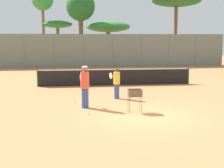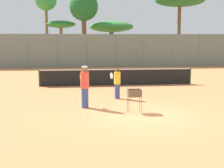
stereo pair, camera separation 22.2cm
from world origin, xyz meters
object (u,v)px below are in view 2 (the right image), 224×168
at_px(ball_cart, 135,95).
at_px(player_white_outfit, 117,83).
at_px(tennis_net, 117,77).
at_px(player_red_cap, 85,86).

bearing_deg(ball_cart, player_white_outfit, 96.57).
bearing_deg(tennis_net, ball_cart, -91.73).
relative_size(player_white_outfit, ball_cart, 1.63).
distance_m(player_white_outfit, ball_cart, 3.02).
distance_m(player_red_cap, ball_cart, 2.31).
xyz_separation_m(player_red_cap, ball_cart, (2.03, -1.07, -0.23)).
relative_size(player_red_cap, ball_cart, 1.93).
bearing_deg(tennis_net, player_red_cap, -109.39).
bearing_deg(ball_cart, tennis_net, 88.27).
height_order(tennis_net, ball_cart, tennis_net).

